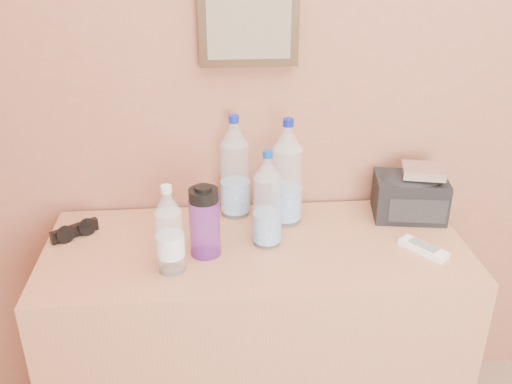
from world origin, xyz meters
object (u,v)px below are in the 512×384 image
dresser (256,347)px  sunglasses (75,231)px  ac_remote (423,249)px  foil_packet (423,171)px  pet_small (170,234)px  pet_large_c (287,178)px  pet_large_b (235,172)px  toiletry_bag (410,194)px  nalgene_bottle (205,221)px  pet_large_d (267,204)px

dresser → sunglasses: size_ratio=8.40×
dresser → ac_remote: bearing=-9.2°
ac_remote → foil_packet: (0.05, 0.21, 0.16)m
pet_small → pet_large_c: bearing=35.8°
pet_large_b → sunglasses: pet_large_b is taller
ac_remote → toiletry_bag: (0.03, 0.23, 0.07)m
toiletry_bag → pet_large_b: bearing=-177.1°
pet_large_b → ac_remote: size_ratio=2.31×
dresser → nalgene_bottle: nalgene_bottle is taller
ac_remote → pet_large_c: bearing=-157.1°
pet_small → nalgene_bottle: pet_small is taller
pet_large_c → foil_packet: size_ratio=2.69×
nalgene_bottle → sunglasses: size_ratio=1.44×
pet_large_d → sunglasses: size_ratio=1.99×
sunglasses → foil_packet: size_ratio=1.17×
pet_small → nalgene_bottle: bearing=39.8°
nalgene_bottle → pet_small: bearing=-140.2°
pet_large_d → foil_packet: (0.51, 0.12, 0.03)m
pet_large_d → pet_small: bearing=-156.4°
dresser → pet_small: size_ratio=4.87×
toiletry_bag → pet_large_c: bearing=-170.3°
pet_large_b → pet_large_c: bearing=-22.1°
dresser → pet_large_c: pet_large_c is taller
sunglasses → dresser: bearing=-46.1°
pet_large_d → foil_packet: 0.53m
sunglasses → toiletry_bag: toiletry_bag is taller
pet_large_d → nalgene_bottle: (-0.18, -0.04, -0.03)m
nalgene_bottle → ac_remote: nalgene_bottle is taller
nalgene_bottle → pet_large_c: bearing=34.3°
sunglasses → toiletry_bag: size_ratio=0.67×
pet_small → sunglasses: pet_small is taller
sunglasses → toiletry_bag: bearing=-33.6°
nalgene_bottle → foil_packet: (0.69, 0.17, 0.06)m
dresser → nalgene_bottle: size_ratio=5.82×
pet_small → foil_packet: size_ratio=2.01×
sunglasses → pet_small: bearing=-70.6°
pet_large_b → nalgene_bottle: (-0.10, -0.24, -0.04)m
sunglasses → foil_packet: (1.10, 0.03, 0.15)m
dresser → pet_large_b: 0.59m
pet_large_c → foil_packet: (0.43, -0.01, 0.01)m
pet_large_d → sunglasses: bearing=171.4°
pet_small → nalgene_bottle: (0.10, 0.08, -0.01)m
dresser → pet_small: (-0.25, -0.11, 0.51)m
pet_large_c → pet_large_d: pet_large_c is taller
pet_large_c → ac_remote: size_ratio=2.36×
pet_large_c → pet_small: pet_large_c is taller
pet_small → toiletry_bag: size_ratio=1.15×
dresser → pet_large_d: bearing=12.5°
pet_large_c → pet_large_b: bearing=157.9°
pet_small → dresser: bearing=25.1°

